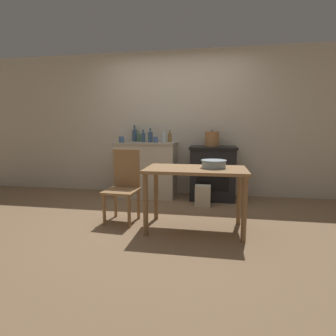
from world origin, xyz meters
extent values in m
plane|color=#896B4C|center=(0.00, 0.00, 0.00)|extent=(14.00, 14.00, 0.00)
cube|color=beige|center=(0.00, 1.58, 1.27)|extent=(8.00, 0.07, 2.55)
cube|color=beige|center=(-0.51, 1.26, 0.46)|extent=(1.01, 0.57, 0.93)
cube|color=#A9A08F|center=(-0.51, 1.26, 0.94)|extent=(1.04, 0.60, 0.03)
cube|color=black|center=(0.65, 1.27, 0.43)|extent=(0.73, 0.56, 0.86)
cube|color=black|center=(0.65, 1.27, 0.88)|extent=(0.77, 0.60, 0.04)
cube|color=black|center=(0.65, 0.98, 0.38)|extent=(0.51, 0.01, 0.36)
cube|color=#997047|center=(0.45, -0.19, 0.72)|extent=(1.16, 0.64, 0.03)
cylinder|color=olive|center=(-0.08, -0.46, 0.35)|extent=(0.06, 0.06, 0.71)
cylinder|color=olive|center=(0.98, -0.46, 0.35)|extent=(0.06, 0.06, 0.71)
cylinder|color=olive|center=(-0.08, 0.08, 0.35)|extent=(0.06, 0.06, 0.71)
cylinder|color=olive|center=(0.98, 0.08, 0.35)|extent=(0.06, 0.06, 0.71)
cube|color=#997047|center=(-0.49, -0.09, 0.41)|extent=(0.43, 0.43, 0.03)
cube|color=#997047|center=(-0.48, 0.10, 0.67)|extent=(0.36, 0.05, 0.50)
cylinder|color=#997047|center=(-0.67, -0.24, 0.20)|extent=(0.04, 0.04, 0.39)
cylinder|color=#997047|center=(-0.34, -0.26, 0.20)|extent=(0.04, 0.04, 0.39)
cylinder|color=#997047|center=(-0.65, 0.09, 0.20)|extent=(0.04, 0.04, 0.39)
cylinder|color=#997047|center=(-0.32, 0.07, 0.20)|extent=(0.04, 0.04, 0.39)
cube|color=beige|center=(0.50, 0.80, 0.16)|extent=(0.24, 0.17, 0.32)
cylinder|color=#B77A47|center=(0.62, 1.32, 1.01)|extent=(0.24, 0.24, 0.23)
cylinder|color=#B77A47|center=(0.62, 1.32, 1.13)|extent=(0.25, 0.25, 0.02)
sphere|color=black|center=(0.62, 1.32, 1.16)|extent=(0.02, 0.02, 0.02)
cylinder|color=#93A8B2|center=(0.65, -0.15, 0.79)|extent=(0.27, 0.27, 0.09)
cylinder|color=#8597A0|center=(0.65, -0.15, 0.83)|extent=(0.29, 0.29, 0.01)
cylinder|color=#3D5675|center=(-0.78, 1.47, 1.07)|extent=(0.08, 0.08, 0.21)
cylinder|color=#3D5675|center=(-0.78, 1.47, 1.21)|extent=(0.03, 0.03, 0.08)
cylinder|color=olive|center=(-0.11, 1.37, 1.03)|extent=(0.07, 0.07, 0.15)
cylinder|color=olive|center=(-0.11, 1.37, 1.14)|extent=(0.02, 0.02, 0.06)
cylinder|color=#517F5B|center=(-0.68, 1.41, 1.03)|extent=(0.07, 0.07, 0.14)
cylinder|color=#517F5B|center=(-0.68, 1.41, 1.13)|extent=(0.03, 0.03, 0.05)
cylinder|color=silver|center=(-0.21, 1.37, 1.03)|extent=(0.08, 0.08, 0.15)
cylinder|color=silver|center=(-0.21, 1.37, 1.14)|extent=(0.03, 0.03, 0.06)
cylinder|color=#3D5675|center=(-0.57, 1.31, 1.04)|extent=(0.07, 0.07, 0.16)
cylinder|color=#3D5675|center=(-0.57, 1.31, 1.15)|extent=(0.03, 0.03, 0.06)
cylinder|color=#3D5675|center=(-0.44, 1.30, 1.05)|extent=(0.08, 0.08, 0.17)
cylinder|color=#3D5675|center=(-0.44, 1.30, 1.17)|extent=(0.03, 0.03, 0.07)
cylinder|color=#4C6B99|center=(-0.33, 1.19, 1.01)|extent=(0.08, 0.08, 0.10)
cylinder|color=#4C6B99|center=(-0.91, 1.13, 1.01)|extent=(0.09, 0.09, 0.10)
camera|label=1|loc=(0.64, -3.19, 1.19)|focal=28.00mm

